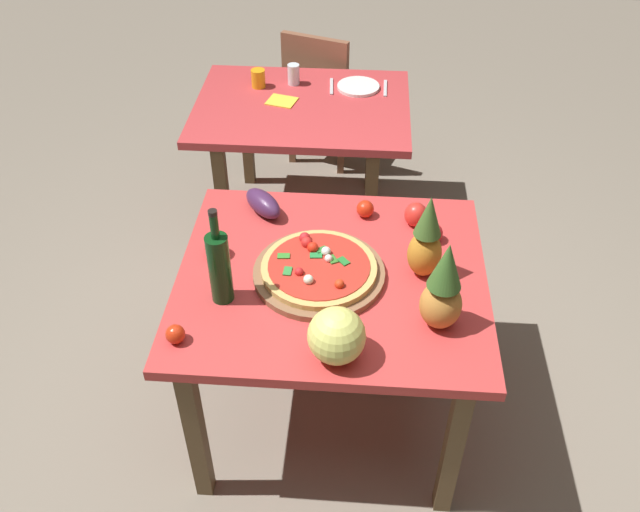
{
  "coord_description": "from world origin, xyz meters",
  "views": [
    {
      "loc": [
        0.09,
        -1.79,
        2.33
      ],
      "look_at": [
        -0.05,
        0.04,
        0.78
      ],
      "focal_mm": 37.84,
      "sensor_mm": 36.0,
      "label": 1
    }
  ],
  "objects_px": {
    "dining_chair": "(322,90)",
    "tomato_at_corner": "(365,209)",
    "drinking_glass_water": "(294,74)",
    "drinking_glass_juice": "(258,78)",
    "melon": "(337,336)",
    "dinner_plate": "(358,87)",
    "tomato_near_board": "(433,233)",
    "fork_utensil": "(331,86)",
    "pineapple_right": "(426,241)",
    "eggplant": "(263,203)",
    "tomato_beside_pepper": "(215,247)",
    "display_table": "(332,292)",
    "pineapple_left": "(443,290)",
    "napkin_folded": "(282,101)",
    "bell_pepper": "(416,215)",
    "wine_bottle": "(219,267)",
    "background_table": "(302,121)",
    "pizza_board": "(319,273)",
    "tomato_by_bottle": "(175,334)",
    "pizza": "(318,267)",
    "knife_utensil": "(385,88)"
  },
  "relations": [
    {
      "from": "background_table",
      "to": "pizza_board",
      "type": "xyz_separation_m",
      "value": [
        0.18,
        -1.28,
        0.11
      ]
    },
    {
      "from": "melon",
      "to": "knife_utensil",
      "type": "relative_size",
      "value": 1.01
    },
    {
      "from": "display_table",
      "to": "tomato_near_board",
      "type": "relative_size",
      "value": 15.1
    },
    {
      "from": "dining_chair",
      "to": "tomato_at_corner",
      "type": "xyz_separation_m",
      "value": [
        0.28,
        -1.56,
        0.28
      ]
    },
    {
      "from": "wine_bottle",
      "to": "pineapple_left",
      "type": "distance_m",
      "value": 0.73
    },
    {
      "from": "background_table",
      "to": "pizza_board",
      "type": "bearing_deg",
      "value": -81.9
    },
    {
      "from": "drinking_glass_water",
      "to": "pizza_board",
      "type": "bearing_deg",
      "value": -80.68
    },
    {
      "from": "dinner_plate",
      "to": "tomato_at_corner",
      "type": "bearing_deg",
      "value": -86.9
    },
    {
      "from": "melon",
      "to": "tomato_by_bottle",
      "type": "bearing_deg",
      "value": 177.3
    },
    {
      "from": "background_table",
      "to": "fork_utensil",
      "type": "bearing_deg",
      "value": 55.06
    },
    {
      "from": "tomato_beside_pepper",
      "to": "drinking_glass_juice",
      "type": "height_order",
      "value": "drinking_glass_juice"
    },
    {
      "from": "dining_chair",
      "to": "drinking_glass_water",
      "type": "distance_m",
      "value": 0.53
    },
    {
      "from": "dining_chair",
      "to": "wine_bottle",
      "type": "bearing_deg",
      "value": 103.74
    },
    {
      "from": "wine_bottle",
      "to": "eggplant",
      "type": "relative_size",
      "value": 1.85
    },
    {
      "from": "tomato_beside_pepper",
      "to": "fork_utensil",
      "type": "bearing_deg",
      "value": 76.23
    },
    {
      "from": "tomato_near_board",
      "to": "fork_utensil",
      "type": "xyz_separation_m",
      "value": [
        -0.46,
        1.24,
        -0.03
      ]
    },
    {
      "from": "pineapple_right",
      "to": "fork_utensil",
      "type": "height_order",
      "value": "pineapple_right"
    },
    {
      "from": "pineapple_right",
      "to": "tomato_by_bottle",
      "type": "relative_size",
      "value": 5.23
    },
    {
      "from": "dining_chair",
      "to": "melon",
      "type": "bearing_deg",
      "value": 114.26
    },
    {
      "from": "dinner_plate",
      "to": "tomato_by_bottle",
      "type": "bearing_deg",
      "value": -106.13
    },
    {
      "from": "tomato_near_board",
      "to": "eggplant",
      "type": "bearing_deg",
      "value": 169.09
    },
    {
      "from": "pineapple_left",
      "to": "tomato_near_board",
      "type": "height_order",
      "value": "pineapple_left"
    },
    {
      "from": "tomato_by_bottle",
      "to": "napkin_folded",
      "type": "height_order",
      "value": "tomato_by_bottle"
    },
    {
      "from": "bell_pepper",
      "to": "napkin_folded",
      "type": "relative_size",
      "value": 0.7
    },
    {
      "from": "pizza_board",
      "to": "eggplant",
      "type": "bearing_deg",
      "value": 124.61
    },
    {
      "from": "pineapple_left",
      "to": "eggplant",
      "type": "relative_size",
      "value": 1.68
    },
    {
      "from": "napkin_folded",
      "to": "dining_chair",
      "type": "bearing_deg",
      "value": 75.82
    },
    {
      "from": "tomato_beside_pepper",
      "to": "dinner_plate",
      "type": "xyz_separation_m",
      "value": [
        0.48,
        1.39,
        -0.03
      ]
    },
    {
      "from": "pizza_board",
      "to": "pineapple_left",
      "type": "relative_size",
      "value": 1.39
    },
    {
      "from": "pizza",
      "to": "drinking_glass_water",
      "type": "relative_size",
      "value": 3.86
    },
    {
      "from": "pizza_board",
      "to": "tomato_near_board",
      "type": "bearing_deg",
      "value": 29.35
    },
    {
      "from": "pizza_board",
      "to": "pineapple_right",
      "type": "bearing_deg",
      "value": 6.89
    },
    {
      "from": "dinner_plate",
      "to": "drinking_glass_juice",
      "type": "bearing_deg",
      "value": -177.5
    },
    {
      "from": "pineapple_right",
      "to": "pineapple_left",
      "type": "bearing_deg",
      "value": -80.53
    },
    {
      "from": "tomato_beside_pepper",
      "to": "knife_utensil",
      "type": "relative_size",
      "value": 0.44
    },
    {
      "from": "wine_bottle",
      "to": "eggplant",
      "type": "bearing_deg",
      "value": 81.87
    },
    {
      "from": "tomato_by_bottle",
      "to": "fork_utensil",
      "type": "bearing_deg",
      "value": 78.02
    },
    {
      "from": "pizza_board",
      "to": "knife_utensil",
      "type": "xyz_separation_m",
      "value": [
        0.23,
        1.47,
        -0.01
      ]
    },
    {
      "from": "background_table",
      "to": "dining_chair",
      "type": "bearing_deg",
      "value": 85.14
    },
    {
      "from": "wine_bottle",
      "to": "bell_pepper",
      "type": "xyz_separation_m",
      "value": [
        0.67,
        0.47,
        -0.1
      ]
    },
    {
      "from": "display_table",
      "to": "eggplant",
      "type": "height_order",
      "value": "eggplant"
    },
    {
      "from": "dining_chair",
      "to": "tomato_at_corner",
      "type": "bearing_deg",
      "value": 119.3
    },
    {
      "from": "tomato_near_board",
      "to": "napkin_folded",
      "type": "bearing_deg",
      "value": 123.29
    },
    {
      "from": "dinner_plate",
      "to": "tomato_beside_pepper",
      "type": "bearing_deg",
      "value": -109.09
    },
    {
      "from": "pineapple_right",
      "to": "eggplant",
      "type": "distance_m",
      "value": 0.7
    },
    {
      "from": "melon",
      "to": "tomato_beside_pepper",
      "type": "bearing_deg",
      "value": 135.74
    },
    {
      "from": "pineapple_right",
      "to": "drinking_glass_water",
      "type": "relative_size",
      "value": 3.11
    },
    {
      "from": "display_table",
      "to": "tomato_at_corner",
      "type": "bearing_deg",
      "value": 72.85
    },
    {
      "from": "drinking_glass_juice",
      "to": "melon",
      "type": "bearing_deg",
      "value": -74.43
    },
    {
      "from": "napkin_folded",
      "to": "bell_pepper",
      "type": "bearing_deg",
      "value": -56.61
    }
  ]
}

